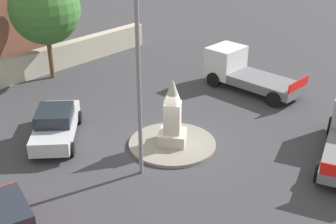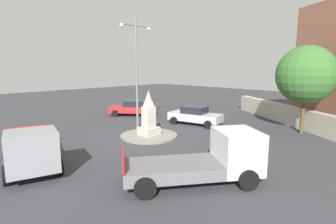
% 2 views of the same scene
% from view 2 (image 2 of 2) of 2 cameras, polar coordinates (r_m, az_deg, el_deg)
% --- Properties ---
extents(ground_plane, '(80.00, 80.00, 0.00)m').
position_cam_2_polar(ground_plane, '(18.77, -4.07, -5.23)').
color(ground_plane, '#38383D').
extents(traffic_island, '(3.93, 3.93, 0.14)m').
position_cam_2_polar(traffic_island, '(18.75, -4.07, -5.02)').
color(traffic_island, gray).
rests_on(traffic_island, ground).
extents(monument, '(1.19, 1.19, 3.09)m').
position_cam_2_polar(monument, '(18.45, -4.12, -0.84)').
color(monument, '#B2AA99').
rests_on(monument, traffic_island).
extents(streetlamp, '(2.80, 0.28, 8.24)m').
position_cam_2_polar(streetlamp, '(20.57, -6.72, 9.86)').
color(streetlamp, slate).
rests_on(streetlamp, ground).
extents(car_silver_near_island, '(2.66, 4.68, 1.54)m').
position_cam_2_polar(car_silver_near_island, '(22.54, 5.74, -0.71)').
color(car_silver_near_island, '#B7BABF').
rests_on(car_silver_near_island, ground).
extents(car_red_waiting, '(4.23, 4.59, 1.49)m').
position_cam_2_polar(car_red_waiting, '(26.80, -7.33, 0.92)').
color(car_red_waiting, '#B22323').
rests_on(car_red_waiting, ground).
extents(truck_grey_parked_left, '(3.63, 6.27, 2.13)m').
position_cam_2_polar(truck_grey_parked_left, '(14.12, -27.06, -7.15)').
color(truck_grey_parked_left, gray).
rests_on(truck_grey_parked_left, ground).
extents(truck_white_passing, '(5.81, 4.97, 2.18)m').
position_cam_2_polar(truck_white_passing, '(11.55, 8.73, -9.82)').
color(truck_white_passing, silver).
rests_on(truck_white_passing, ground).
extents(stone_boundary_wall, '(11.43, 16.37, 1.56)m').
position_cam_2_polar(stone_boundary_wall, '(23.35, 26.64, -1.32)').
color(stone_boundary_wall, '#B2AA99').
rests_on(stone_boundary_wall, ground).
extents(tree_near_wall, '(4.12, 4.12, 6.29)m').
position_cam_2_polar(tree_near_wall, '(21.41, 27.25, 7.02)').
color(tree_near_wall, brown).
rests_on(tree_near_wall, ground).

